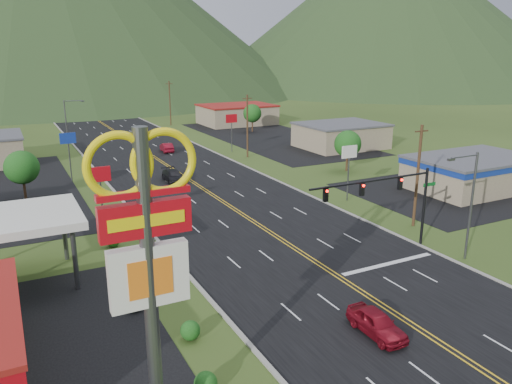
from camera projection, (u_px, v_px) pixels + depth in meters
name	position (u px, v px, depth m)	size (l,w,h in m)	color
ground	(466.00, 360.00, 27.91)	(500.00, 500.00, 0.00)	#2D4318
road	(466.00, 360.00, 27.91)	(20.00, 460.00, 0.04)	black
pylon_sign	(147.00, 246.00, 19.60)	(4.32, 0.60, 14.00)	#59595E
traffic_signal	(390.00, 193.00, 41.27)	(13.10, 0.43, 7.00)	black
streetlight_east	(469.00, 199.00, 39.96)	(3.28, 0.25, 9.00)	#59595E
streetlight_west	(68.00, 124.00, 81.24)	(3.28, 0.25, 9.00)	#59595E
gas_canopy	(7.00, 222.00, 35.73)	(10.00, 8.00, 5.30)	white
building_east_near	(473.00, 171.00, 61.86)	(15.40, 10.40, 4.10)	tan
building_east_mid	(341.00, 135.00, 88.43)	(14.40, 11.40, 4.30)	tan
building_east_far	(237.00, 114.00, 116.59)	(16.40, 12.40, 4.50)	tan
pole_sign_west_a	(100.00, 181.00, 46.04)	(2.00, 0.18, 6.40)	#59595E
pole_sign_west_b	(68.00, 143.00, 64.86)	(2.00, 0.18, 6.40)	#59595E
pole_sign_east_a	(349.00, 157.00, 56.19)	(2.00, 0.18, 6.40)	#59595E
pole_sign_east_b	(232.00, 122.00, 83.57)	(2.00, 0.18, 6.40)	#59595E
tree_west_a	(22.00, 167.00, 56.55)	(3.84, 3.84, 5.82)	#382314
tree_east_a	(348.00, 144.00, 70.73)	(3.84, 3.84, 5.82)	#382314
tree_east_b	(252.00, 113.00, 105.00)	(3.84, 3.84, 5.82)	#382314
utility_pole_a	(418.00, 175.00, 47.84)	(1.60, 0.28, 10.00)	#382314
utility_pole_b	(247.00, 126.00, 79.49)	(1.60, 0.28, 10.00)	#382314
utility_pole_c	(170.00, 103.00, 113.71)	(1.60, 0.28, 10.00)	#382314
utility_pole_d	(128.00, 91.00, 147.92)	(1.60, 0.28, 10.00)	#382314
mountain_ne	(389.00, 10.00, 234.02)	(180.00, 180.00, 70.00)	#223C1B
car_red_near	(377.00, 324.00, 30.21)	(1.76, 4.36, 1.49)	maroon
car_dark_mid	(173.00, 177.00, 65.29)	(2.15, 5.29, 1.53)	black
car_red_far	(167.00, 148.00, 84.75)	(1.60, 4.60, 1.52)	maroon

